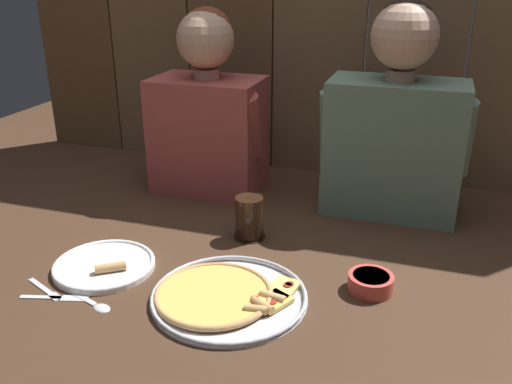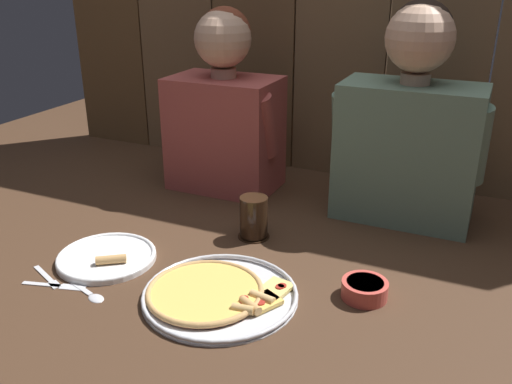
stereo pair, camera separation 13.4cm
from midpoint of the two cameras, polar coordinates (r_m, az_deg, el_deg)
ground_plane at (r=1.34m, az=-4.31°, el=-8.74°), size 3.20×3.20×0.00m
pizza_tray at (r=1.26m, az=-6.40°, el=-10.71°), size 0.35×0.35×0.03m
dinner_plate at (r=1.43m, az=-18.09°, el=-7.30°), size 0.25×0.25×0.03m
drinking_glass at (r=1.49m, az=-3.28°, el=-2.75°), size 0.09×0.09×0.12m
dipping_bowl at (r=1.29m, az=8.86°, el=-9.28°), size 0.10×0.10×0.04m
table_fork at (r=1.40m, az=-23.60°, el=-9.34°), size 0.13×0.07×0.01m
table_knife at (r=1.36m, az=-22.89°, el=-10.11°), size 0.15×0.06×0.01m
table_spoon at (r=1.30m, az=-19.28°, el=-10.94°), size 0.14×0.06×0.01m
diner_left at (r=1.78m, az=-7.21°, el=8.28°), size 0.38×0.22×0.58m
diner_right at (r=1.62m, az=12.02°, el=7.19°), size 0.42×0.21×0.61m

